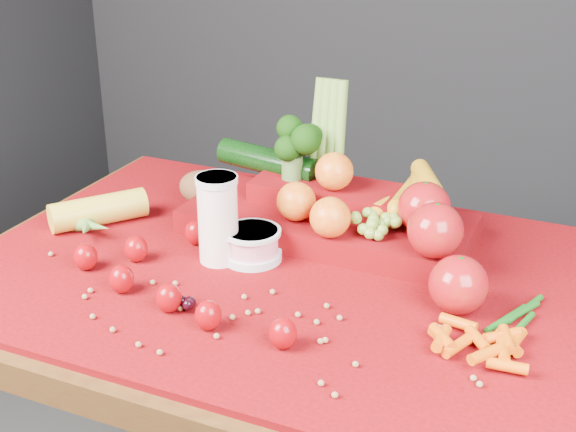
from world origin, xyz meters
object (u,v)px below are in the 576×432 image
at_px(table, 283,322).
at_px(yogurt_bowl, 252,243).
at_px(milk_glass, 218,216).
at_px(produce_mound, 346,209).

height_order(table, yogurt_bowl, yogurt_bowl).
distance_m(table, yogurt_bowl, 0.15).
height_order(milk_glass, yogurt_bowl, milk_glass).
bearing_deg(table, yogurt_bowl, 172.50).
bearing_deg(produce_mound, milk_glass, -135.71).
distance_m(milk_glass, yogurt_bowl, 0.08).
relative_size(milk_glass, produce_mound, 0.26).
bearing_deg(milk_glass, produce_mound, 44.29).
distance_m(milk_glass, produce_mound, 0.24).
bearing_deg(yogurt_bowl, produce_mound, 49.44).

